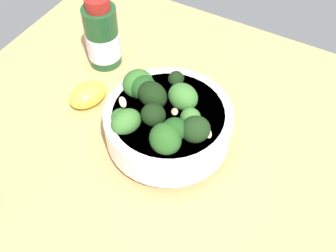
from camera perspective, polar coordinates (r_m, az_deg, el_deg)
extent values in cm
cube|color=tan|center=(67.23, -3.54, -1.45)|extent=(66.13, 66.13, 3.35)
cylinder|color=white|center=(63.58, 0.00, -1.80)|extent=(10.24, 10.24, 1.72)
cylinder|color=white|center=(60.90, 0.00, 0.18)|extent=(18.61, 18.61, 5.16)
cylinder|color=silver|center=(59.24, 0.00, 1.53)|extent=(16.07, 16.07, 0.80)
cylinder|color=#589D47|center=(58.49, -1.97, 0.55)|extent=(1.67, 1.57, 1.40)
ellipsoid|color=black|center=(57.34, -2.01, 1.53)|extent=(4.85, 5.53, 4.51)
cylinder|color=#4A8F3C|center=(57.35, 3.64, -1.73)|extent=(2.35, 2.06, 2.00)
ellipsoid|color=black|center=(55.79, 3.74, -0.47)|extent=(5.47, 6.32, 5.39)
cylinder|color=#2F662B|center=(65.10, 1.09, 5.34)|extent=(1.43, 1.50, 1.50)
ellipsoid|color=black|center=(64.03, 1.11, 6.31)|extent=(3.63, 3.66, 3.25)
cylinder|color=#4A8F3C|center=(59.02, -5.60, -0.57)|extent=(1.68, 1.88, 1.57)
ellipsoid|color=#386B2B|center=(57.62, -5.73, 0.57)|extent=(5.84, 5.23, 4.69)
cylinder|color=#3C7A32|center=(56.54, -0.36, -2.88)|extent=(1.98, 1.85, 1.20)
ellipsoid|color=#23511C|center=(55.17, -0.37, -1.81)|extent=(7.13, 6.41, 5.99)
cylinder|color=#589D47|center=(60.75, 2.01, 2.79)|extent=(1.71, 1.64, 1.42)
ellipsoid|color=#386B2B|center=(59.38, 2.06, 4.00)|extent=(5.47, 5.83, 4.24)
cylinder|color=#3C7A32|center=(61.30, -2.07, 2.98)|extent=(2.09, 2.28, 1.81)
ellipsoid|color=black|center=(59.86, -2.12, 4.25)|extent=(5.10, 6.02, 5.56)
cylinder|color=#589D47|center=(57.11, 0.94, -1.50)|extent=(1.48, 1.43, 1.83)
ellipsoid|color=#194216|center=(55.77, 0.96, -0.41)|extent=(4.74, 4.85, 3.27)
cylinder|color=#589D47|center=(58.64, 3.04, 0.18)|extent=(1.59, 1.80, 1.46)
ellipsoid|color=#386B2B|center=(57.48, 3.11, 1.14)|extent=(3.46, 3.68, 3.28)
cylinder|color=#4A8F3C|center=(62.89, -3.42, 4.06)|extent=(1.65, 1.94, 1.85)
ellipsoid|color=#194216|center=(61.54, -3.50, 5.27)|extent=(5.96, 6.45, 5.32)
cylinder|color=#589D47|center=(59.98, -6.37, 0.36)|extent=(1.55, 1.34, 1.26)
ellipsoid|color=#2D6023|center=(59.03, -6.48, 1.14)|extent=(4.48, 4.72, 3.59)
cylinder|color=#589D47|center=(63.45, -4.01, 4.63)|extent=(1.86, 1.91, 1.58)
ellipsoid|color=#2D6023|center=(62.22, -4.10, 5.75)|extent=(7.26, 6.68, 5.63)
cylinder|color=#2F662B|center=(61.56, -1.93, 3.22)|extent=(1.56, 1.67, 1.81)
ellipsoid|color=#2D6023|center=(60.40, -1.97, 4.24)|extent=(4.42, 3.68, 3.61)
ellipsoid|color=#DBBC84|center=(58.02, 0.77, 1.81)|extent=(1.97, 1.90, 1.25)
ellipsoid|color=#DBBC84|center=(56.70, 0.22, -0.41)|extent=(1.88, 1.97, 1.23)
ellipsoid|color=#DBBC84|center=(58.41, -6.21, 3.28)|extent=(1.90, 2.04, 1.04)
ellipsoid|color=#DBBC84|center=(56.44, 5.40, -0.84)|extent=(1.85, 2.00, 1.27)
ellipsoid|color=yellow|center=(69.64, -10.87, 4.22)|extent=(7.80, 6.56, 3.62)
cylinder|color=#194723|center=(74.27, -8.97, 11.98)|extent=(5.80, 5.80, 11.23)
cylinder|color=maroon|center=(70.37, -9.65, 16.23)|extent=(4.20, 4.20, 2.12)
cylinder|color=silver|center=(75.27, -8.82, 11.02)|extent=(5.92, 5.92, 4.87)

